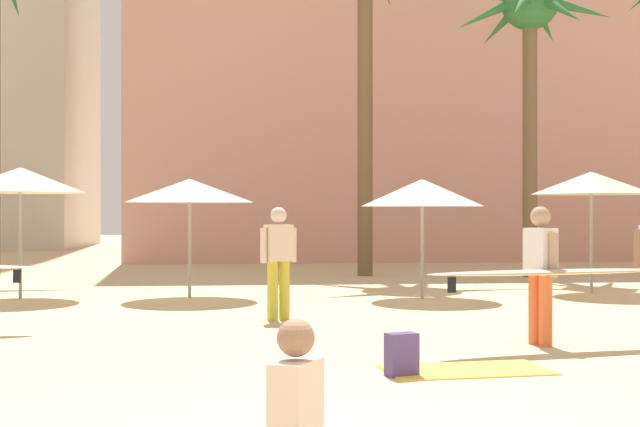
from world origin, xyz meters
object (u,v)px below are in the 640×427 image
(person_far_right, at_px, (544,271))
(beach_towel, at_px, (466,370))
(backpack, at_px, (401,355))
(palm_tree_right, at_px, (530,28))
(person_far_left, at_px, (275,412))
(cafe_umbrella_5, at_px, (190,191))
(cafe_umbrella_0, at_px, (422,193))
(person_mid_center, at_px, (279,258))
(cafe_umbrella_1, at_px, (20,180))
(cafe_umbrella_2, at_px, (591,183))

(person_far_right, bearing_deg, beach_towel, -150.57)
(beach_towel, bearing_deg, backpack, -162.78)
(palm_tree_right, bearing_deg, backpack, -113.97)
(beach_towel, distance_m, person_far_left, 3.71)
(cafe_umbrella_5, relative_size, backpack, 5.72)
(cafe_umbrella_0, bearing_deg, person_far_left, -106.83)
(beach_towel, height_order, person_far_right, person_far_right)
(person_far_left, bearing_deg, person_far_right, -99.30)
(beach_towel, relative_size, person_mid_center, 0.98)
(cafe_umbrella_0, height_order, person_mid_center, cafe_umbrella_0)
(cafe_umbrella_1, height_order, person_far_left, cafe_umbrella_1)
(palm_tree_right, distance_m, person_mid_center, 11.81)
(palm_tree_right, xyz_separation_m, person_mid_center, (-6.65, -8.18, -5.32))
(beach_towel, height_order, person_mid_center, person_mid_center)
(cafe_umbrella_0, bearing_deg, person_mid_center, -133.05)
(palm_tree_right, height_order, beach_towel, palm_tree_right)
(person_far_right, bearing_deg, backpack, -158.66)
(backpack, height_order, person_mid_center, person_mid_center)
(palm_tree_right, xyz_separation_m, cafe_umbrella_5, (-8.17, -4.70, -4.23))
(palm_tree_right, height_order, person_far_right, palm_tree_right)
(cafe_umbrella_5, bearing_deg, beach_towel, -67.44)
(backpack, bearing_deg, cafe_umbrella_1, 16.66)
(cafe_umbrella_1, bearing_deg, person_mid_center, -37.98)
(cafe_umbrella_0, distance_m, cafe_umbrella_1, 7.48)
(cafe_umbrella_1, xyz_separation_m, person_far_left, (4.31, -11.00, -1.88))
(palm_tree_right, height_order, cafe_umbrella_0, palm_tree_right)
(person_far_left, bearing_deg, cafe_umbrella_2, -93.59)
(cafe_umbrella_0, relative_size, backpack, 5.46)
(cafe_umbrella_1, distance_m, cafe_umbrella_2, 11.04)
(cafe_umbrella_2, height_order, person_far_left, cafe_umbrella_2)
(backpack, distance_m, person_far_right, 2.70)
(beach_towel, bearing_deg, person_mid_center, 111.74)
(cafe_umbrella_0, relative_size, person_far_right, 0.74)
(cafe_umbrella_2, bearing_deg, person_far_left, -121.08)
(beach_towel, bearing_deg, cafe_umbrella_0, 81.47)
(person_far_right, bearing_deg, cafe_umbrella_2, 45.65)
(cafe_umbrella_0, height_order, cafe_umbrella_2, cafe_umbrella_2)
(backpack, bearing_deg, person_far_right, -69.21)
(cafe_umbrella_1, height_order, person_far_right, cafe_umbrella_1)
(cafe_umbrella_2, height_order, person_mid_center, cafe_umbrella_2)
(person_far_right, bearing_deg, cafe_umbrella_1, 122.18)
(beach_towel, bearing_deg, cafe_umbrella_2, 59.90)
(cafe_umbrella_0, relative_size, cafe_umbrella_2, 0.95)
(palm_tree_right, bearing_deg, person_far_left, -114.17)
(backpack, xyz_separation_m, person_mid_center, (-1.01, 4.51, 0.72))
(palm_tree_right, bearing_deg, cafe_umbrella_2, -93.37)
(cafe_umbrella_1, bearing_deg, palm_tree_right, 21.96)
(cafe_umbrella_1, xyz_separation_m, cafe_umbrella_5, (3.13, -0.14, -0.20))
(palm_tree_right, bearing_deg, cafe_umbrella_0, -126.58)
(person_far_left, bearing_deg, cafe_umbrella_5, -56.27)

